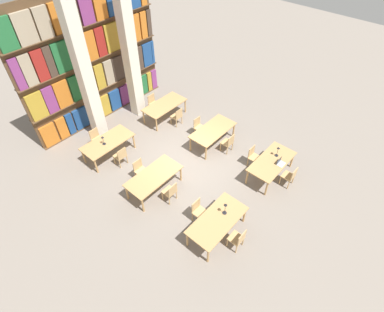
# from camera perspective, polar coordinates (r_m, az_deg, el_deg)

# --- Properties ---
(ground_plane) EXTENTS (40.00, 40.00, 0.00)m
(ground_plane) POSITION_cam_1_polar(r_m,az_deg,el_deg) (11.85, -1.00, -1.68)
(ground_plane) COLOR gray
(bookshelf_bank) EXTENTS (6.52, 0.35, 5.50)m
(bookshelf_bank) POSITION_cam_1_polar(r_m,az_deg,el_deg) (13.58, -18.12, 16.75)
(bookshelf_bank) COLOR brown
(bookshelf_bank) RESTS_ON ground_plane
(pillar_left) EXTENTS (0.49, 0.49, 6.00)m
(pillar_left) POSITION_cam_1_polar(r_m,az_deg,el_deg) (12.18, -19.88, 14.78)
(pillar_left) COLOR silver
(pillar_left) RESTS_ON ground_plane
(pillar_center) EXTENTS (0.49, 0.49, 6.00)m
(pillar_center) POSITION_cam_1_polar(r_m,az_deg,el_deg) (13.21, -11.80, 18.82)
(pillar_center) COLOR silver
(pillar_center) RESTS_ON ground_plane
(reading_table_0) EXTENTS (2.03, 0.98, 0.74)m
(reading_table_0) POSITION_cam_1_polar(r_m,az_deg,el_deg) (9.46, 4.85, -12.25)
(reading_table_0) COLOR tan
(reading_table_0) RESTS_ON ground_plane
(chair_0) EXTENTS (0.42, 0.40, 0.87)m
(chair_0) POSITION_cam_1_polar(r_m,az_deg,el_deg) (9.45, 8.72, -15.32)
(chair_0) COLOR tan
(chair_0) RESTS_ON ground_plane
(chair_1) EXTENTS (0.42, 0.40, 0.87)m
(chair_1) POSITION_cam_1_polar(r_m,az_deg,el_deg) (9.90, 1.27, -10.35)
(chair_1) COLOR tan
(chair_1) RESTS_ON ground_plane
(desk_lamp_0) EXTENTS (0.14, 0.14, 0.47)m
(desk_lamp_0) POSITION_cam_1_polar(r_m,az_deg,el_deg) (9.31, 6.36, -9.61)
(desk_lamp_0) COLOR #232328
(desk_lamp_0) RESTS_ON reading_table_0
(reading_table_1) EXTENTS (2.03, 0.98, 0.74)m
(reading_table_1) POSITION_cam_1_polar(r_m,az_deg,el_deg) (11.40, 14.94, -1.19)
(reading_table_1) COLOR tan
(reading_table_1) RESTS_ON ground_plane
(chair_2) EXTENTS (0.42, 0.40, 0.87)m
(chair_2) POSITION_cam_1_polar(r_m,az_deg,el_deg) (11.39, 18.13, -3.65)
(chair_2) COLOR tan
(chair_2) RESTS_ON ground_plane
(chair_3) EXTENTS (0.42, 0.40, 0.87)m
(chair_3) POSITION_cam_1_polar(r_m,az_deg,el_deg) (11.77, 11.63, -0.03)
(chair_3) COLOR tan
(chair_3) RESTS_ON ground_plane
(desk_lamp_1) EXTENTS (0.14, 0.14, 0.43)m
(desk_lamp_1) POSITION_cam_1_polar(r_m,az_deg,el_deg) (11.40, 16.06, 1.12)
(desk_lamp_1) COLOR #232328
(desk_lamp_1) RESTS_ON reading_table_1
(laptop) EXTENTS (0.32, 0.22, 0.21)m
(laptop) POSITION_cam_1_polar(r_m,az_deg,el_deg) (11.30, 16.52, -1.27)
(laptop) COLOR silver
(laptop) RESTS_ON reading_table_1
(reading_table_2) EXTENTS (2.03, 0.98, 0.74)m
(reading_table_2) POSITION_cam_1_polar(r_m,az_deg,el_deg) (10.61, -7.28, -3.98)
(reading_table_2) COLOR tan
(reading_table_2) RESTS_ON ground_plane
(chair_4) EXTENTS (0.42, 0.40, 0.87)m
(chair_4) POSITION_cam_1_polar(r_m,az_deg,el_deg) (10.39, -4.13, -6.78)
(chair_4) COLOR tan
(chair_4) RESTS_ON ground_plane
(chair_5) EXTENTS (0.42, 0.40, 0.87)m
(chair_5) POSITION_cam_1_polar(r_m,az_deg,el_deg) (11.20, -9.82, -2.60)
(chair_5) COLOR tan
(chair_5) RESTS_ON ground_plane
(reading_table_3) EXTENTS (2.03, 0.98, 0.74)m
(reading_table_3) POSITION_cam_1_polar(r_m,az_deg,el_deg) (12.36, 4.00, 4.77)
(reading_table_3) COLOR tan
(reading_table_3) RESTS_ON ground_plane
(chair_6) EXTENTS (0.42, 0.40, 0.87)m
(chair_6) POSITION_cam_1_polar(r_m,az_deg,el_deg) (12.18, 6.91, 2.55)
(chair_6) COLOR tan
(chair_6) RESTS_ON ground_plane
(chair_7) EXTENTS (0.42, 0.40, 0.87)m
(chair_7) POSITION_cam_1_polar(r_m,az_deg,el_deg) (12.88, 1.34, 5.63)
(chair_7) COLOR tan
(chair_7) RESTS_ON ground_plane
(reading_table_4) EXTENTS (2.03, 0.98, 0.74)m
(reading_table_4) POSITION_cam_1_polar(r_m,az_deg,el_deg) (12.25, -15.75, 2.46)
(reading_table_4) COLOR tan
(reading_table_4) RESTS_ON ground_plane
(chair_8) EXTENTS (0.42, 0.40, 0.87)m
(chair_8) POSITION_cam_1_polar(r_m,az_deg,el_deg) (11.87, -13.41, 0.06)
(chair_8) COLOR tan
(chair_8) RESTS_ON ground_plane
(chair_9) EXTENTS (0.42, 0.40, 0.87)m
(chair_9) POSITION_cam_1_polar(r_m,az_deg,el_deg) (12.91, -17.71, 3.25)
(chair_9) COLOR tan
(chair_9) RESTS_ON ground_plane
(desk_lamp_2) EXTENTS (0.14, 0.14, 0.40)m
(desk_lamp_2) POSITION_cam_1_polar(r_m,az_deg,el_deg) (11.95, -16.62, 3.14)
(desk_lamp_2) COLOR #232328
(desk_lamp_2) RESTS_ON reading_table_4
(reading_table_5) EXTENTS (2.03, 0.98, 0.74)m
(reading_table_5) POSITION_cam_1_polar(r_m,az_deg,el_deg) (13.80, -5.24, 9.51)
(reading_table_5) COLOR tan
(reading_table_5) RESTS_ON ground_plane
(chair_10) EXTENTS (0.42, 0.40, 0.87)m
(chair_10) POSITION_cam_1_polar(r_m,az_deg,el_deg) (13.47, -2.82, 7.60)
(chair_10) COLOR tan
(chair_10) RESTS_ON ground_plane
(chair_11) EXTENTS (0.42, 0.40, 0.87)m
(chair_11) POSITION_cam_1_polar(r_m,az_deg,el_deg) (14.40, -7.38, 10.00)
(chair_11) COLOR tan
(chair_11) RESTS_ON ground_plane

